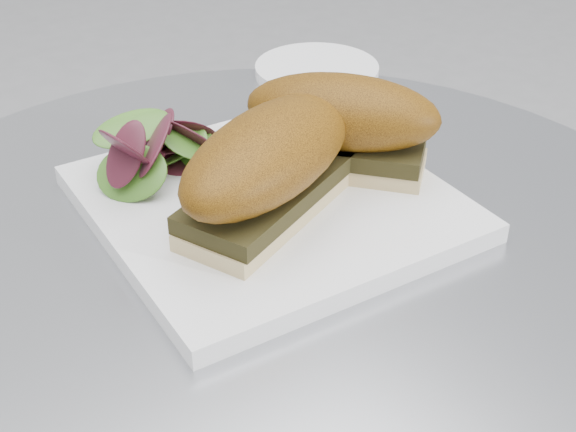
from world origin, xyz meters
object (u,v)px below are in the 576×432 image
sandwich_right (342,122)px  saucer (317,70)px  plate (269,203)px  sandwich_left (269,164)px

sandwich_right → saucer: bearing=107.1°
plate → sandwich_left: sandwich_left is taller
saucer → sandwich_left: bearing=-135.1°
plate → sandwich_left: size_ratio=1.30×
plate → sandwich_left: (-0.01, -0.02, 0.05)m
plate → sandwich_left: bearing=-124.3°
plate → sandwich_right: size_ratio=1.57×
sandwich_right → saucer: 0.23m
plate → sandwich_right: 0.09m
plate → sandwich_right: bearing=-0.9°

